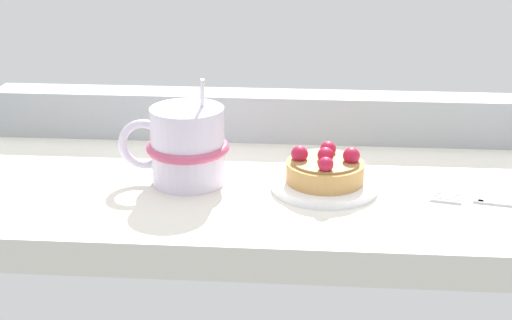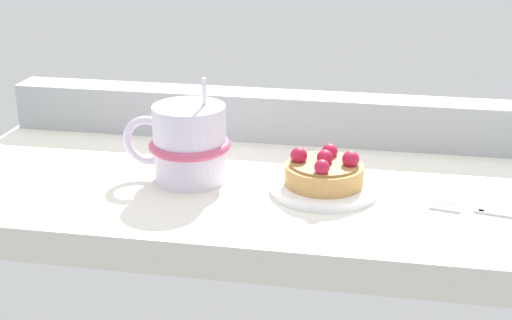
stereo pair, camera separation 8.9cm
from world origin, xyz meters
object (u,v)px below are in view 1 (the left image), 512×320
object	(u,v)px
dessert_plate	(325,185)
raspberry_tart	(325,169)
coffee_mug	(186,146)
dessert_fork	(500,202)

from	to	relation	value
dessert_plate	raspberry_tart	bearing A→B (deg)	50.90
coffee_mug	dessert_fork	world-z (taller)	coffee_mug
dessert_plate	coffee_mug	xyz separation A→B (cm)	(-16.53, 0.87, 4.17)
coffee_mug	dessert_fork	xyz separation A→B (cm)	(36.12, -3.99, -4.34)
raspberry_tart	dessert_fork	size ratio (longest dim) A/B	0.58
coffee_mug	dessert_plate	bearing A→B (deg)	-3.03
dessert_plate	raspberry_tart	xyz separation A→B (cm)	(0.01, 0.01, 2.10)
raspberry_tart	dessert_fork	world-z (taller)	raspberry_tart
raspberry_tart	coffee_mug	world-z (taller)	coffee_mug
dessert_fork	raspberry_tart	bearing A→B (deg)	170.94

